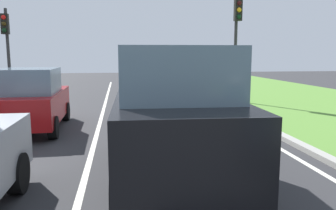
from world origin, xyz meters
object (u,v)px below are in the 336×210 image
car_suv_ahead (172,113)px  traffic_light_overhead_left (6,39)px  car_hatchback_far (31,100)px  traffic_light_near_right (237,30)px

car_suv_ahead → traffic_light_overhead_left: 12.37m
car_hatchback_far → traffic_light_overhead_left: bearing=109.9°
car_suv_ahead → traffic_light_near_right: size_ratio=0.94×
car_hatchback_far → traffic_light_overhead_left: size_ratio=0.89×
car_suv_ahead → traffic_light_near_right: 10.04m
traffic_light_near_right → traffic_light_overhead_left: size_ratio=1.14×
car_suv_ahead → traffic_light_overhead_left: traffic_light_overhead_left is taller
car_suv_ahead → traffic_light_near_right: bearing=66.3°
car_hatchback_far → traffic_light_overhead_left: 7.17m
traffic_light_near_right → traffic_light_overhead_left: (-10.19, 1.89, -0.38)m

